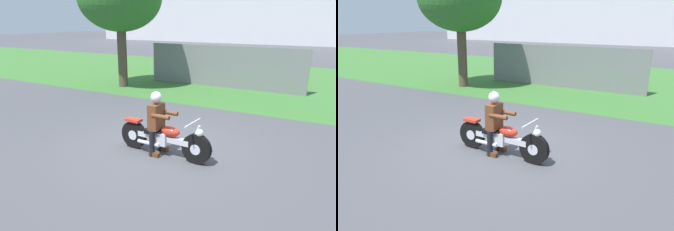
{
  "view_description": "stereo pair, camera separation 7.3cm",
  "coord_description": "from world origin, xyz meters",
  "views": [
    {
      "loc": [
        3.51,
        -5.69,
        2.83
      ],
      "look_at": [
        0.33,
        -0.09,
        0.85
      ],
      "focal_mm": 33.15,
      "sensor_mm": 36.0,
      "label": 1
    },
    {
      "loc": [
        3.57,
        -5.65,
        2.83
      ],
      "look_at": [
        0.33,
        -0.09,
        0.85
      ],
      "focal_mm": 33.15,
      "sensor_mm": 36.0,
      "label": 2
    }
  ],
  "objects": [
    {
      "name": "grass_verge",
      "position": [
        0.0,
        9.75,
        0.0
      ],
      "size": [
        60.0,
        12.0,
        0.01
      ],
      "primitive_type": "cube",
      "color": "#3D7533",
      "rests_on": "ground"
    },
    {
      "name": "fence_segment",
      "position": [
        -1.12,
        7.22,
        0.9
      ],
      "size": [
        7.0,
        0.06,
        1.8
      ],
      "primitive_type": "cube",
      "color": "slate",
      "rests_on": "ground"
    },
    {
      "name": "ground",
      "position": [
        0.0,
        0.0,
        0.0
      ],
      "size": [
        120.0,
        120.0,
        0.0
      ],
      "primitive_type": "plane",
      "color": "#4C4C51"
    },
    {
      "name": "motorcycle_lead",
      "position": [
        0.33,
        -0.29,
        0.39
      ],
      "size": [
        2.24,
        0.66,
        0.88
      ],
      "rotation": [
        0.0,
        0.0,
        -0.04
      ],
      "color": "black",
      "rests_on": "ground"
    },
    {
      "name": "rider_lead",
      "position": [
        0.16,
        -0.29,
        0.82
      ],
      "size": [
        0.56,
        0.48,
        1.4
      ],
      "rotation": [
        0.0,
        0.0,
        -0.04
      ],
      "color": "black",
      "rests_on": "ground"
    }
  ]
}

